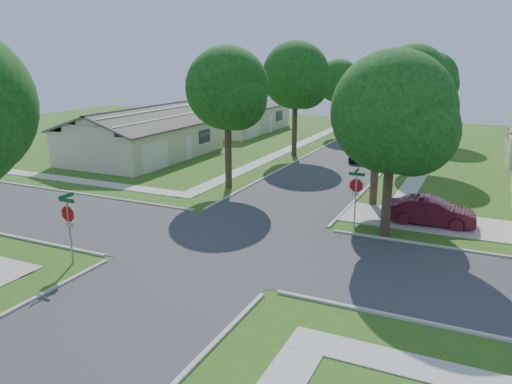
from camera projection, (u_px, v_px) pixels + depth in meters
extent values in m
plane|color=#265F1A|center=(227.00, 243.00, 22.81)|extent=(100.00, 100.00, 0.00)
cube|color=#333335|center=(227.00, 243.00, 22.81)|extent=(7.00, 100.00, 0.02)
cube|color=#9E9B91|center=(432.00, 155.00, 43.05)|extent=(1.20, 40.00, 0.04)
cube|color=#9E9B91|center=(299.00, 145.00, 48.02)|extent=(1.20, 40.00, 0.04)
cube|color=#9E9B91|center=(427.00, 221.00, 25.79)|extent=(8.80, 3.60, 0.05)
cube|color=gray|center=(70.00, 233.00, 20.26)|extent=(0.06, 0.06, 2.70)
cylinder|color=white|center=(68.00, 214.00, 20.05)|extent=(1.05, 0.02, 1.05)
cylinder|color=#AA0B11|center=(68.00, 214.00, 20.05)|extent=(0.90, 0.03, 0.90)
cube|color=#AA0B11|center=(69.00, 225.00, 20.17)|extent=(0.34, 0.03, 0.12)
cube|color=white|center=(69.00, 225.00, 20.17)|extent=(0.30, 0.03, 0.08)
cube|color=#0C5426|center=(67.00, 200.00, 19.90)|extent=(0.80, 0.02, 0.16)
cube|color=#0C5426|center=(66.00, 196.00, 19.85)|extent=(0.02, 0.80, 0.16)
cube|color=gray|center=(355.00, 201.00, 24.65)|extent=(0.06, 0.06, 2.70)
cylinder|color=white|center=(356.00, 186.00, 24.44)|extent=(1.05, 0.02, 1.05)
cylinder|color=#AA0B11|center=(356.00, 186.00, 24.44)|extent=(0.90, 0.03, 0.90)
cube|color=#AA0B11|center=(356.00, 195.00, 24.56)|extent=(0.34, 0.03, 0.12)
cube|color=white|center=(356.00, 195.00, 24.56)|extent=(0.30, 0.03, 0.08)
cube|color=#0C5426|center=(357.00, 174.00, 24.29)|extent=(0.80, 0.02, 0.16)
cube|color=#0C5426|center=(357.00, 171.00, 24.24)|extent=(0.02, 0.80, 0.16)
cylinder|color=#38281C|center=(375.00, 171.00, 28.24)|extent=(0.44, 0.44, 3.95)
sphere|color=#11350D|center=(379.00, 102.00, 27.21)|extent=(4.80, 4.80, 4.80)
sphere|color=#11350D|center=(392.00, 114.00, 26.61)|extent=(3.46, 3.46, 3.46)
sphere|color=#11350D|center=(368.00, 109.00, 28.16)|extent=(3.26, 3.26, 3.26)
cylinder|color=#38281C|center=(408.00, 138.00, 38.69)|extent=(0.44, 0.44, 4.30)
sphere|color=#11350D|center=(413.00, 80.00, 37.54)|extent=(5.40, 5.40, 5.40)
sphere|color=#11350D|center=(424.00, 90.00, 36.86)|extent=(3.89, 3.89, 3.89)
sphere|color=#11350D|center=(402.00, 87.00, 38.60)|extent=(3.67, 3.67, 3.67)
cylinder|color=#38281C|center=(428.00, 120.00, 50.07)|extent=(0.44, 0.44, 4.20)
sphere|color=#11350D|center=(432.00, 78.00, 48.98)|extent=(5.00, 5.00, 5.00)
sphere|color=#11350D|center=(440.00, 85.00, 48.35)|extent=(3.60, 3.60, 3.60)
sphere|color=#11350D|center=(424.00, 82.00, 49.96)|extent=(3.40, 3.40, 3.40)
cylinder|color=#38281C|center=(228.00, 155.00, 32.03)|extent=(0.44, 0.44, 4.25)
sphere|color=#11350D|center=(227.00, 88.00, 30.91)|extent=(5.20, 5.20, 5.20)
sphere|color=#11350D|center=(237.00, 100.00, 30.26)|extent=(3.74, 3.74, 3.74)
sphere|color=#11350D|center=(221.00, 95.00, 31.94)|extent=(3.54, 3.54, 3.54)
cylinder|color=#38281C|center=(294.00, 130.00, 42.50)|extent=(0.44, 0.44, 4.44)
sphere|color=#11350D|center=(296.00, 75.00, 41.30)|extent=(5.60, 5.60, 5.60)
sphere|color=#11350D|center=(304.00, 84.00, 40.60)|extent=(4.03, 4.03, 4.03)
sphere|color=#11350D|center=(289.00, 81.00, 42.40)|extent=(3.81, 3.81, 3.81)
cylinder|color=#38281C|center=(337.00, 117.00, 53.94)|extent=(0.44, 0.44, 3.90)
sphere|color=#11350D|center=(339.00, 81.00, 52.94)|extent=(4.60, 4.60, 4.60)
sphere|color=#11350D|center=(345.00, 87.00, 52.36)|extent=(3.31, 3.31, 3.31)
sphere|color=#11350D|center=(334.00, 85.00, 53.84)|extent=(3.13, 3.13, 3.13)
cylinder|color=#38281C|center=(387.00, 199.00, 23.45)|extent=(0.44, 0.44, 3.54)
sphere|color=#11350D|center=(393.00, 112.00, 22.37)|extent=(5.60, 5.60, 5.60)
sphere|color=#11350D|center=(412.00, 130.00, 21.66)|extent=(4.03, 4.03, 4.03)
sphere|color=#11350D|center=(377.00, 122.00, 23.47)|extent=(3.81, 3.81, 3.81)
cube|color=silver|center=(509.00, 150.00, 39.59)|extent=(0.06, 3.20, 2.20)
cube|color=silver|center=(508.00, 142.00, 43.59)|extent=(0.06, 0.90, 2.00)
cube|color=#1E2633|center=(508.00, 132.00, 45.72)|extent=(0.06, 1.80, 1.10)
cube|color=beige|center=(144.00, 140.00, 42.07)|extent=(8.00, 13.00, 2.80)
cube|color=#4B4640|center=(162.00, 117.00, 40.72)|extent=(4.42, 13.60, 1.56)
cube|color=#4B4640|center=(123.00, 115.00, 42.35)|extent=(4.42, 13.60, 1.56)
cube|color=silver|center=(156.00, 156.00, 37.10)|extent=(0.06, 3.20, 2.20)
cube|color=silver|center=(189.00, 147.00, 41.11)|extent=(0.06, 0.90, 2.00)
cube|color=#1E2633|center=(205.00, 136.00, 43.23)|extent=(0.06, 1.80, 1.10)
cube|color=beige|center=(236.00, 118.00, 56.94)|extent=(8.00, 13.00, 2.80)
cube|color=#4B4640|center=(252.00, 101.00, 55.58)|extent=(4.42, 13.60, 1.56)
cube|color=#4B4640|center=(220.00, 100.00, 57.21)|extent=(4.42, 13.60, 1.56)
cube|color=silver|center=(253.00, 127.00, 51.96)|extent=(0.06, 3.20, 2.20)
cube|color=silver|center=(270.00, 123.00, 55.97)|extent=(0.06, 0.90, 2.00)
cube|color=#1E2633|center=(279.00, 116.00, 58.10)|extent=(0.06, 1.80, 1.10)
imported|color=#591224|center=(431.00, 211.00, 25.19)|extent=(4.36, 1.74, 1.41)
imported|color=black|center=(363.00, 151.00, 40.81)|extent=(1.98, 4.45, 1.49)
imported|color=black|center=(350.00, 129.00, 53.81)|extent=(2.07, 4.68, 1.34)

